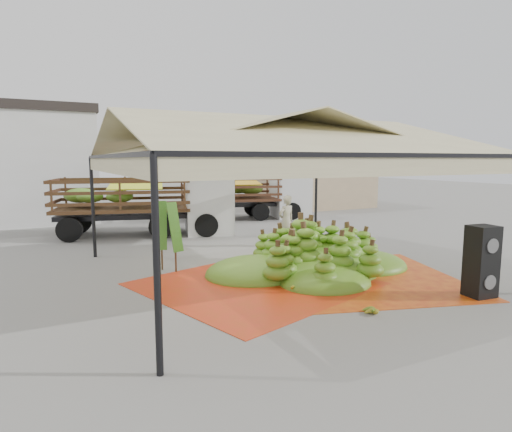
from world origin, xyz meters
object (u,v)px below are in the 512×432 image
banana_heap (315,248)px  truck_left (153,199)px  vendor (286,221)px  truck_right (251,192)px  speaker_stack (481,262)px

banana_heap → truck_left: size_ratio=0.82×
banana_heap → vendor: 3.31m
vendor → banana_heap: bearing=61.4°
truck_left → banana_heap: bearing=-57.4°
banana_heap → truck_right: size_ratio=0.88×
banana_heap → truck_left: (-2.52, 7.51, 0.79)m
speaker_stack → truck_left: truck_left is taller
truck_right → banana_heap: bearing=-93.1°
banana_heap → speaker_stack: bearing=-60.2°
banana_heap → speaker_stack: 3.90m
vendor → truck_left: 5.61m
banana_heap → truck_right: truck_right is taller
banana_heap → vendor: size_ratio=3.33×
speaker_stack → truck_right: (1.03, 13.40, 0.55)m
speaker_stack → truck_right: 13.45m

